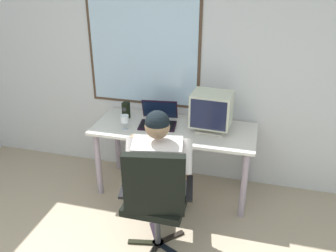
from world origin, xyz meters
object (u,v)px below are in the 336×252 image
(person_seated, at_px, (160,169))
(crt_monitor, at_px, (211,110))
(desk, at_px, (174,138))
(office_chair, at_px, (156,196))
(wine_glass, at_px, (125,120))
(desk_speaker, at_px, (126,110))
(laptop, at_px, (159,118))

(person_seated, bearing_deg, crt_monitor, 65.54)
(desk, relative_size, office_chair, 1.57)
(person_seated, height_order, wine_glass, person_seated)
(office_chair, xyz_separation_m, desk_speaker, (-0.62, 1.02, 0.23))
(crt_monitor, distance_m, desk_speaker, 0.90)
(desk, xyz_separation_m, desk_speaker, (-0.54, 0.10, 0.20))
(crt_monitor, bearing_deg, person_seated, -114.46)
(laptop, relative_size, wine_glass, 2.66)
(wine_glass, bearing_deg, office_chair, -54.93)
(desk, xyz_separation_m, wine_glass, (-0.45, -0.16, 0.21))
(wine_glass, xyz_separation_m, desk_speaker, (-0.08, 0.25, -0.02))
(office_chair, distance_m, desk_speaker, 1.21)
(desk, height_order, person_seated, person_seated)
(person_seated, height_order, laptop, person_seated)
(crt_monitor, height_order, laptop, crt_monitor)
(desk, bearing_deg, wine_glass, -160.86)
(desk, height_order, wine_glass, wine_glass)
(office_chair, relative_size, crt_monitor, 2.63)
(crt_monitor, bearing_deg, desk, -175.13)
(office_chair, height_order, desk_speaker, office_chair)
(desk, relative_size, crt_monitor, 4.12)
(person_seated, bearing_deg, laptop, 106.86)
(laptop, height_order, desk_speaker, laptop)
(office_chair, bearing_deg, desk_speaker, 121.42)
(desk, xyz_separation_m, office_chair, (0.09, -0.92, -0.03))
(person_seated, xyz_separation_m, wine_glass, (-0.49, 0.50, 0.18))
(crt_monitor, distance_m, laptop, 0.56)
(person_seated, distance_m, wine_glass, 0.72)
(desk, distance_m, desk_speaker, 0.58)
(laptop, bearing_deg, desk, -19.46)
(crt_monitor, height_order, wine_glass, crt_monitor)
(crt_monitor, xyz_separation_m, wine_glass, (-0.80, -0.19, -0.11))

